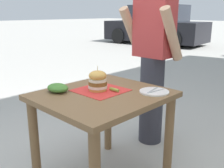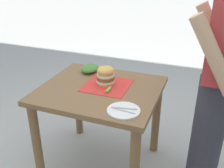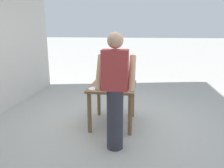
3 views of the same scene
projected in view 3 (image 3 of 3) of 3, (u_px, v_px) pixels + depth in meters
ground_plane at (113, 124)px, 4.10m from camera, size 80.00×80.00×0.00m
patio_table at (113, 93)px, 3.95m from camera, size 0.81×0.91×0.74m
serving_paper at (116, 86)px, 3.87m from camera, size 0.35×0.35×0.00m
sandwich at (117, 81)px, 3.86m from camera, size 0.15×0.15×0.19m
pickle_spear at (110, 86)px, 3.83m from camera, size 0.08×0.02×0.02m
side_plate_with_forks at (95, 89)px, 3.68m from camera, size 0.22×0.22×0.02m
side_salad at (128, 81)px, 4.07m from camera, size 0.18×0.14×0.06m
diner_across_table at (115, 91)px, 3.06m from camera, size 0.55×0.35×1.69m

